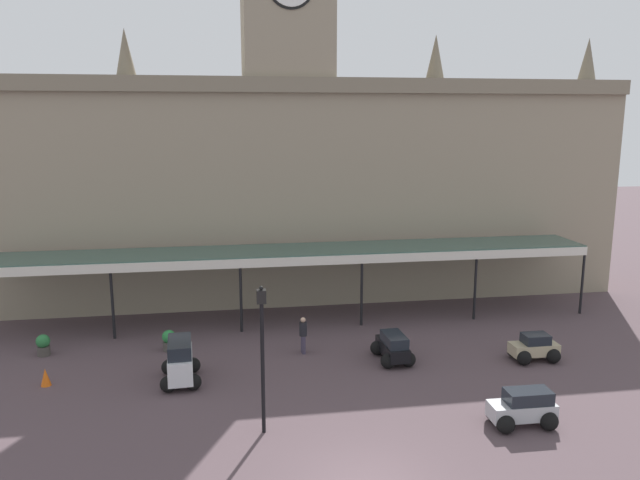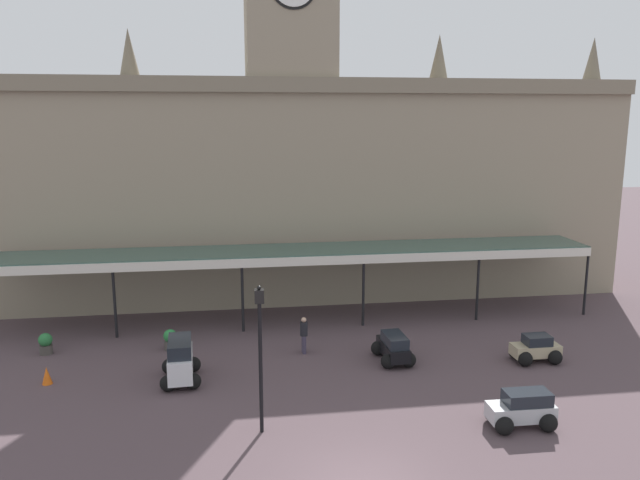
% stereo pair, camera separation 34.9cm
% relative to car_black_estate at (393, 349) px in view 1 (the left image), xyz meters
% --- Properties ---
extents(station_building, '(38.46, 5.56, 20.83)m').
position_rel_car_black_estate_xyz_m(station_building, '(-3.32, 10.98, 6.53)').
color(station_building, gray).
rests_on(station_building, ground).
extents(entrance_canopy, '(30.40, 3.26, 3.77)m').
position_rel_car_black_estate_xyz_m(entrance_canopy, '(-3.32, 6.09, 3.06)').
color(entrance_canopy, '#38564C').
rests_on(entrance_canopy, ground).
extents(car_black_estate, '(1.60, 2.28, 1.27)m').
position_rel_car_black_estate_xyz_m(car_black_estate, '(0.00, 0.00, 0.00)').
color(car_black_estate, black).
rests_on(car_black_estate, ground).
extents(car_beige_sedan, '(2.05, 1.52, 1.19)m').
position_rel_car_black_estate_xyz_m(car_beige_sedan, '(6.09, -0.90, -0.06)').
color(car_beige_sedan, tan).
rests_on(car_beige_sedan, ground).
extents(car_silver_estate, '(2.27, 1.57, 1.27)m').
position_rel_car_black_estate_xyz_m(car_silver_estate, '(2.84, -6.25, 0.00)').
color(car_silver_estate, '#B2B5BA').
rests_on(car_silver_estate, ground).
extents(car_white_van, '(1.68, 2.45, 1.77)m').
position_rel_car_black_estate_xyz_m(car_white_van, '(-8.96, -0.77, 0.24)').
color(car_white_van, silver).
rests_on(car_white_van, ground).
extents(pedestrian_beside_cars, '(0.34, 0.39, 1.67)m').
position_rel_car_black_estate_xyz_m(pedestrian_beside_cars, '(-3.72, 1.53, 0.34)').
color(pedestrian_beside_cars, '#3F384C').
rests_on(pedestrian_beside_cars, ground).
extents(victorian_lamppost, '(0.30, 0.30, 5.10)m').
position_rel_car_black_estate_xyz_m(victorian_lamppost, '(-5.98, -5.33, 2.59)').
color(victorian_lamppost, black).
rests_on(victorian_lamppost, ground).
extents(traffic_cone, '(0.40, 0.40, 0.71)m').
position_rel_car_black_estate_xyz_m(traffic_cone, '(-14.21, -0.27, -0.21)').
color(traffic_cone, orange).
rests_on(traffic_cone, ground).
extents(planter_forecourt_centre, '(0.60, 0.60, 0.96)m').
position_rel_car_black_estate_xyz_m(planter_forecourt_centre, '(-9.69, 2.81, -0.07)').
color(planter_forecourt_centre, '#47423D').
rests_on(planter_forecourt_centre, ground).
extents(planter_near_kerb, '(0.60, 0.60, 0.96)m').
position_rel_car_black_estate_xyz_m(planter_near_kerb, '(-15.16, 3.10, -0.07)').
color(planter_near_kerb, '#47423D').
rests_on(planter_near_kerb, ground).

